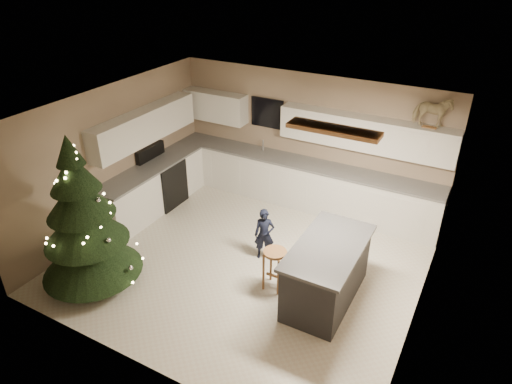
{
  "coord_description": "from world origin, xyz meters",
  "views": [
    {
      "loc": [
        3.1,
        -5.34,
        4.72
      ],
      "look_at": [
        0.0,
        0.35,
        1.15
      ],
      "focal_mm": 32.0,
      "sensor_mm": 36.0,
      "label": 1
    }
  ],
  "objects_px": {
    "christmas_tree": "(85,227)",
    "rocking_horse": "(432,112)",
    "bar_stool": "(275,260)",
    "toddler": "(264,234)",
    "island": "(327,272)"
  },
  "relations": [
    {
      "from": "christmas_tree",
      "to": "toddler",
      "type": "xyz_separation_m",
      "value": [
        2.04,
        1.84,
        -0.56
      ]
    },
    {
      "from": "christmas_tree",
      "to": "toddler",
      "type": "distance_m",
      "value": 2.8
    },
    {
      "from": "bar_stool",
      "to": "toddler",
      "type": "height_order",
      "value": "toddler"
    },
    {
      "from": "island",
      "to": "bar_stool",
      "type": "height_order",
      "value": "island"
    },
    {
      "from": "bar_stool",
      "to": "rocking_horse",
      "type": "height_order",
      "value": "rocking_horse"
    },
    {
      "from": "bar_stool",
      "to": "christmas_tree",
      "type": "bearing_deg",
      "value": -154.01
    },
    {
      "from": "christmas_tree",
      "to": "rocking_horse",
      "type": "xyz_separation_m",
      "value": [
        4.03,
        3.92,
        1.25
      ]
    },
    {
      "from": "christmas_tree",
      "to": "rocking_horse",
      "type": "relative_size",
      "value": 3.88
    },
    {
      "from": "island",
      "to": "toddler",
      "type": "height_order",
      "value": "island"
    },
    {
      "from": "toddler",
      "to": "christmas_tree",
      "type": "bearing_deg",
      "value": -162.68
    },
    {
      "from": "christmas_tree",
      "to": "bar_stool",
      "type": "bearing_deg",
      "value": 25.99
    },
    {
      "from": "island",
      "to": "bar_stool",
      "type": "bearing_deg",
      "value": -169.09
    },
    {
      "from": "bar_stool",
      "to": "christmas_tree",
      "type": "height_order",
      "value": "christmas_tree"
    },
    {
      "from": "rocking_horse",
      "to": "bar_stool",
      "type": "bearing_deg",
      "value": 141.39
    },
    {
      "from": "island",
      "to": "rocking_horse",
      "type": "bearing_deg",
      "value": 74.16
    }
  ]
}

